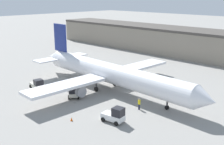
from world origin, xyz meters
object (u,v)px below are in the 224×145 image
at_px(airplane, 108,73).
at_px(ground_crew_worker, 139,104).
at_px(safety_cone_near, 72,119).
at_px(belt_loader_truck, 74,93).
at_px(baggage_tug, 37,84).
at_px(pushback_tug, 115,115).

bearing_deg(airplane, ground_crew_worker, -16.71).
relative_size(ground_crew_worker, safety_cone_near, 3.36).
bearing_deg(ground_crew_worker, safety_cone_near, -157.65).
bearing_deg(belt_loader_truck, baggage_tug, -126.65).
xyz_separation_m(ground_crew_worker, pushback_tug, (0.49, -6.15, 0.09)).
height_order(airplane, safety_cone_near, airplane).
height_order(airplane, baggage_tug, airplane).
bearing_deg(airplane, safety_cone_near, -64.23).
height_order(belt_loader_truck, safety_cone_near, belt_loader_truck).
xyz_separation_m(baggage_tug, belt_loader_truck, (8.88, 2.02, 0.02)).
height_order(ground_crew_worker, baggage_tug, baggage_tug).
xyz_separation_m(pushback_tug, safety_cone_near, (-4.79, -4.15, -0.80)).
bearing_deg(ground_crew_worker, pushback_tug, -130.48).
height_order(baggage_tug, belt_loader_truck, baggage_tug).
distance_m(ground_crew_worker, belt_loader_truck, 12.42).
height_order(ground_crew_worker, belt_loader_truck, belt_loader_truck).
height_order(baggage_tug, safety_cone_near, baggage_tug).
relative_size(airplane, ground_crew_worker, 23.11).
relative_size(baggage_tug, pushback_tug, 1.03).
bearing_deg(pushback_tug, safety_cone_near, -147.90).
distance_m(ground_crew_worker, safety_cone_near, 11.19).
xyz_separation_m(airplane, baggage_tug, (-10.07, -9.58, -2.42)).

